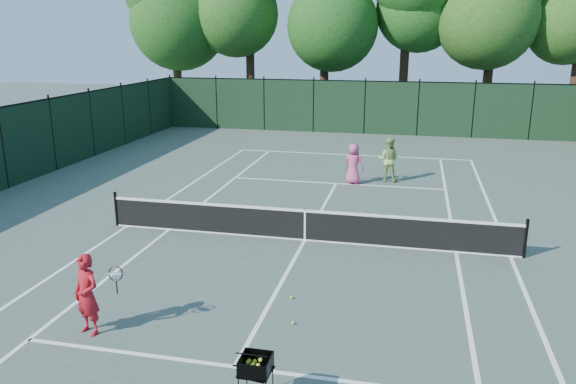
% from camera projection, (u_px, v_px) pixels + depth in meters
% --- Properties ---
extents(ground, '(90.00, 90.00, 0.00)m').
position_uv_depth(ground, '(305.00, 240.00, 15.82)').
color(ground, '#435249').
rests_on(ground, ground).
extents(sideline_doubles_left, '(0.10, 23.77, 0.01)m').
position_uv_depth(sideline_doubles_left, '(127.00, 226.00, 16.98)').
color(sideline_doubles_left, white).
rests_on(sideline_doubles_left, ground).
extents(sideline_doubles_right, '(0.10, 23.77, 0.01)m').
position_uv_depth(sideline_doubles_right, '(511.00, 257.00, 14.66)').
color(sideline_doubles_right, white).
rests_on(sideline_doubles_right, ground).
extents(sideline_singles_left, '(0.10, 23.77, 0.01)m').
position_uv_depth(sideline_singles_left, '(169.00, 230.00, 16.69)').
color(sideline_singles_left, white).
rests_on(sideline_singles_left, ground).
extents(sideline_singles_right, '(0.10, 23.77, 0.01)m').
position_uv_depth(sideline_singles_right, '(456.00, 252.00, 14.95)').
color(sideline_singles_right, white).
rests_on(sideline_singles_right, ground).
extents(baseline_far, '(10.97, 0.10, 0.01)m').
position_uv_depth(baseline_far, '(352.00, 155.00, 26.98)').
color(baseline_far, white).
rests_on(baseline_far, ground).
extents(service_line_near, '(8.23, 0.10, 0.01)m').
position_uv_depth(service_line_near, '(235.00, 367.00, 9.81)').
color(service_line_near, white).
rests_on(service_line_near, ground).
extents(service_line_far, '(8.23, 0.10, 0.01)m').
position_uv_depth(service_line_far, '(336.00, 183.00, 21.83)').
color(service_line_far, white).
rests_on(service_line_far, ground).
extents(center_service_line, '(0.10, 12.80, 0.01)m').
position_uv_depth(center_service_line, '(305.00, 240.00, 15.82)').
color(center_service_line, white).
rests_on(center_service_line, ground).
extents(tennis_net, '(11.69, 0.09, 1.06)m').
position_uv_depth(tennis_net, '(305.00, 224.00, 15.69)').
color(tennis_net, black).
rests_on(tennis_net, ground).
extents(fence_far, '(24.00, 0.05, 3.00)m').
position_uv_depth(fence_far, '(365.00, 108.00, 32.31)').
color(fence_far, black).
rests_on(fence_far, ground).
extents(coach, '(1.03, 0.56, 1.62)m').
position_uv_depth(coach, '(87.00, 295.00, 10.72)').
color(coach, '#AF141E').
rests_on(coach, ground).
extents(player_pink, '(0.87, 0.68, 1.57)m').
position_uv_depth(player_pink, '(354.00, 164.00, 21.60)').
color(player_pink, '#C64577').
rests_on(player_pink, ground).
extents(player_green, '(0.92, 0.75, 1.74)m').
position_uv_depth(player_green, '(388.00, 159.00, 21.97)').
color(player_green, '#8FB85C').
rests_on(player_green, ground).
extents(ball_hopper, '(0.52, 0.52, 0.89)m').
position_uv_depth(ball_hopper, '(256.00, 365.00, 8.54)').
color(ball_hopper, black).
rests_on(ball_hopper, ground).
extents(loose_ball_near_cart, '(0.07, 0.07, 0.07)m').
position_uv_depth(loose_ball_near_cart, '(293.00, 323.00, 11.24)').
color(loose_ball_near_cart, '#C9EB30').
rests_on(loose_ball_near_cart, ground).
extents(loose_ball_midcourt, '(0.07, 0.07, 0.07)m').
position_uv_depth(loose_ball_midcourt, '(292.00, 297.00, 12.33)').
color(loose_ball_midcourt, '#D6F431').
rests_on(loose_ball_midcourt, ground).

